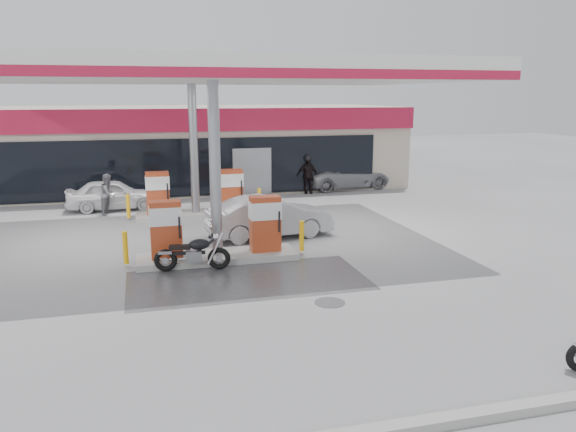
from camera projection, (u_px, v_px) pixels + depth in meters
name	position (u px, v px, depth m)	size (l,w,h in m)	color
ground	(229.00, 282.00, 14.11)	(90.00, 90.00, 0.00)	gray
wet_patch	(248.00, 280.00, 14.23)	(6.00, 3.00, 0.00)	#4C4C4F
drain_cover	(330.00, 302.00, 12.72)	(0.70, 0.70, 0.01)	#38383A
store_building	(179.00, 146.00, 28.73)	(22.00, 8.22, 4.00)	#BCAE9E
canopy	(200.00, 73.00, 17.71)	(16.00, 10.02, 5.51)	silver
pump_island_near	(217.00, 236.00, 15.84)	(5.14, 1.30, 1.78)	#9E9E99
pump_island_far	(195.00, 198.00, 21.51)	(5.14, 1.30, 1.78)	#9E9E99
parked_motorcycle	(194.00, 254.00, 14.95)	(2.03, 0.78, 1.04)	black
sedan_white	(113.00, 194.00, 22.82)	(1.48, 3.67, 1.25)	white
attendant	(108.00, 194.00, 21.94)	(0.78, 0.61, 1.60)	slate
hatchback_silver	(269.00, 217.00, 18.44)	(1.43, 4.11, 1.35)	#A6A8AE
parked_car_right	(347.00, 176.00, 28.00)	(2.04, 4.43, 1.23)	gray
biker_walking	(308.00, 175.00, 26.49)	(1.01, 0.42, 1.73)	black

